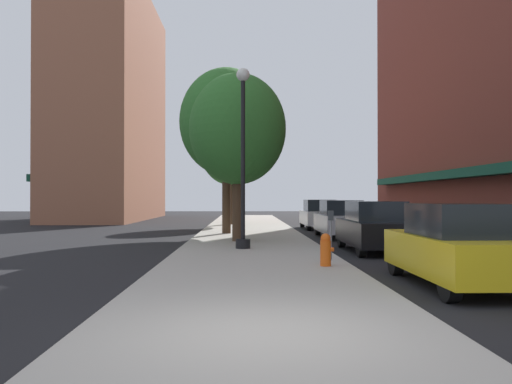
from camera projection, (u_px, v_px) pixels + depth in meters
The scene contains 13 objects.
ground_plane at pixel (336, 236), 24.63m from camera, with size 90.00×90.00×0.00m, color black.
sidewalk_slab at pixel (249, 233), 25.54m from camera, with size 4.80×50.00×0.12m, color #A8A399.
building_far_background at pixel (112, 108), 43.38m from camera, with size 6.80×18.00×18.27m.
lamppost at pixel (243, 154), 17.41m from camera, with size 0.48×0.48×5.90m.
fire_hydrant at pixel (326, 250), 12.91m from camera, with size 0.33×0.26×0.79m.
parking_meter_near at pixel (331, 229), 14.19m from camera, with size 0.14×0.09×1.31m.
tree_near at pixel (227, 122), 24.80m from camera, with size 4.36×4.36×7.70m.
tree_mid at pixel (230, 152), 33.11m from camera, with size 3.65×3.65×6.64m.
tree_far at pixel (238, 129), 20.34m from camera, with size 3.70×3.70×6.41m.
car_yellow at pixel (458, 246), 10.60m from camera, with size 1.80×4.30×1.66m.
car_black at pixel (374, 227), 17.39m from camera, with size 1.80×4.30×1.66m.
car_silver at pixel (340, 219), 23.56m from camera, with size 1.80×4.30×1.66m.
car_white at pixel (319, 215), 30.20m from camera, with size 1.80×4.30×1.66m.
Camera 1 is at (-0.26, -6.56, 1.78)m, focal length 37.45 mm.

